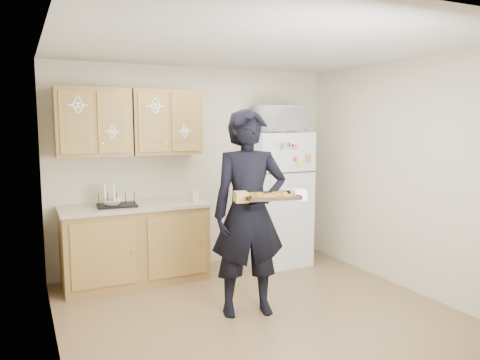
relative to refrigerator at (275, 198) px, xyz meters
name	(u,v)px	position (x,y,z in m)	size (l,w,h in m)	color
floor	(262,316)	(-0.95, -1.43, -0.85)	(3.60, 3.60, 0.00)	brown
ceiling	(264,46)	(-0.95, -1.43, 1.65)	(3.60, 3.60, 0.00)	silver
wall_back	(195,168)	(-0.95, 0.37, 0.40)	(3.60, 0.04, 2.50)	beige
wall_front	(412,225)	(-0.95, -3.23, 0.40)	(3.60, 0.04, 2.50)	beige
wall_left	(52,200)	(-2.75, -1.43, 0.40)	(0.04, 3.60, 2.50)	beige
wall_right	(409,176)	(0.85, -1.43, 0.40)	(0.04, 3.60, 2.50)	beige
refrigerator	(275,198)	(0.00, 0.00, 0.00)	(0.75, 0.70, 1.70)	silver
base_cabinet	(136,245)	(-1.80, 0.05, -0.42)	(1.60, 0.60, 0.86)	olive
countertop	(135,206)	(-1.80, 0.05, 0.03)	(1.64, 0.64, 0.04)	#C5B797
upper_cab_left	(93,122)	(-2.20, 0.18, 0.98)	(0.80, 0.33, 0.75)	olive
upper_cab_right	(165,122)	(-1.38, 0.18, 0.98)	(0.80, 0.33, 0.75)	olive
cereal_box	(298,242)	(0.52, 0.24, -0.69)	(0.20, 0.07, 0.32)	#E5A951
person	(249,213)	(-1.02, -1.29, 0.13)	(0.71, 0.47, 1.95)	black
baking_tray	(270,197)	(-0.96, -1.59, 0.32)	(0.48, 0.35, 0.04)	black
pizza_front_left	(261,197)	(-1.08, -1.64, 0.34)	(0.16, 0.16, 0.02)	orange
pizza_front_right	(285,196)	(-0.87, -1.69, 0.34)	(0.16, 0.16, 0.02)	orange
pizza_back_left	(256,194)	(-1.05, -1.49, 0.34)	(0.16, 0.16, 0.02)	orange
pizza_back_right	(279,193)	(-0.83, -1.53, 0.34)	(0.16, 0.16, 0.02)	orange
pizza_center	(270,195)	(-0.96, -1.59, 0.34)	(0.16, 0.16, 0.02)	orange
microwave	(278,119)	(0.01, -0.05, 1.01)	(0.60, 0.40, 0.33)	silver
foil_pan	(273,103)	(-0.05, -0.02, 1.21)	(0.32, 0.22, 0.07)	silver
dish_rack	(117,199)	(-2.00, 0.03, 0.14)	(0.43, 0.32, 0.17)	black
bowl	(113,202)	(-2.04, 0.03, 0.10)	(0.24, 0.24, 0.06)	white
soap_bottle	(194,193)	(-1.13, -0.06, 0.16)	(0.10, 0.10, 0.21)	silver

